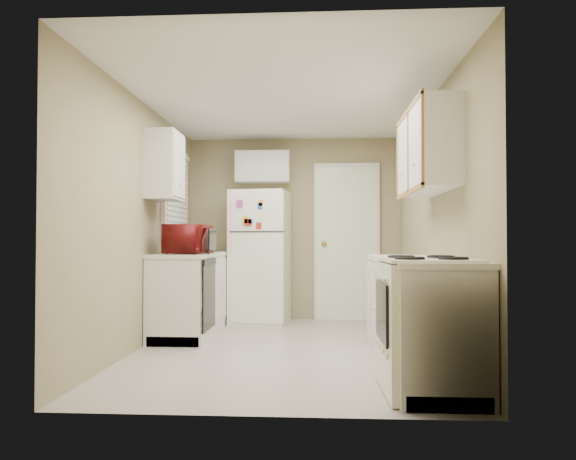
{
  "coord_description": "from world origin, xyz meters",
  "views": [
    {
      "loc": [
        0.3,
        -4.93,
        1.04
      ],
      "look_at": [
        0.0,
        0.5,
        1.15
      ],
      "focal_mm": 32.0,
      "sensor_mm": 36.0,
      "label": 1
    }
  ],
  "objects": [
    {
      "name": "left_counter",
      "position": [
        -1.1,
        0.9,
        0.45
      ],
      "size": [
        0.6,
        1.8,
        0.9
      ],
      "primitive_type": "cube",
      "color": "silver",
      "rests_on": "floor"
    },
    {
      "name": "microwave",
      "position": [
        -1.01,
        0.27,
        1.05
      ],
      "size": [
        0.56,
        0.34,
        0.36
      ],
      "primitive_type": "imported",
      "rotation": [
        0.0,
        0.0,
        1.49
      ],
      "color": "maroon",
      "rests_on": "left_counter"
    },
    {
      "name": "wall_front",
      "position": [
        0.0,
        -1.9,
        1.2
      ],
      "size": [
        2.8,
        2.8,
        0.0
      ],
      "primitive_type": "plane",
      "color": "tan",
      "rests_on": "floor"
    },
    {
      "name": "interior_door",
      "position": [
        0.7,
        1.86,
        1.02
      ],
      "size": [
        0.86,
        0.06,
        2.08
      ],
      "primitive_type": "cube",
      "color": "white",
      "rests_on": "floor"
    },
    {
      "name": "sink",
      "position": [
        -1.1,
        1.05,
        0.86
      ],
      "size": [
        0.54,
        0.74,
        0.16
      ],
      "primitive_type": "cube",
      "color": "gray",
      "rests_on": "left_counter"
    },
    {
      "name": "soap_bottle",
      "position": [
        -1.15,
        1.35,
        1.0
      ],
      "size": [
        0.1,
        0.1,
        0.21
      ],
      "primitive_type": "imported",
      "rotation": [
        0.0,
        0.0,
        -0.08
      ],
      "color": "silver",
      "rests_on": "left_counter"
    },
    {
      "name": "wall_back",
      "position": [
        0.0,
        1.9,
        1.2
      ],
      "size": [
        2.8,
        2.8,
        0.0
      ],
      "primitive_type": "plane",
      "color": "tan",
      "rests_on": "floor"
    },
    {
      "name": "refrigerator",
      "position": [
        -0.41,
        1.58,
        0.83
      ],
      "size": [
        0.76,
        0.74,
        1.67
      ],
      "primitive_type": "cube",
      "rotation": [
        0.0,
        0.0,
        -0.11
      ],
      "color": "white",
      "rests_on": "floor"
    },
    {
      "name": "cabinet_over_fridge",
      "position": [
        -0.4,
        1.75,
        2.0
      ],
      "size": [
        0.7,
        0.3,
        0.4
      ],
      "primitive_type": "cube",
      "color": "silver",
      "rests_on": "wall_back"
    },
    {
      "name": "dishwasher",
      "position": [
        -0.81,
        0.3,
        0.49
      ],
      "size": [
        0.03,
        0.58,
        0.72
      ],
      "primitive_type": "cube",
      "color": "black",
      "rests_on": "floor"
    },
    {
      "name": "upper_cabinet_left",
      "position": [
        -1.25,
        0.22,
        1.8
      ],
      "size": [
        0.3,
        0.45,
        0.7
      ],
      "primitive_type": "cube",
      "color": "silver",
      "rests_on": "wall_left"
    },
    {
      "name": "window_blinds",
      "position": [
        -1.36,
        1.05,
        1.6
      ],
      "size": [
        0.1,
        0.98,
        1.08
      ],
      "primitive_type": "cube",
      "color": "silver",
      "rests_on": "wall_left"
    },
    {
      "name": "upper_cabinet_right",
      "position": [
        1.25,
        -0.5,
        1.8
      ],
      "size": [
        0.3,
        1.2,
        0.7
      ],
      "primitive_type": "cube",
      "color": "silver",
      "rests_on": "wall_right"
    },
    {
      "name": "wall_right",
      "position": [
        1.4,
        0.0,
        1.2
      ],
      "size": [
        3.8,
        3.8,
        0.0
      ],
      "primitive_type": "plane",
      "color": "tan",
      "rests_on": "floor"
    },
    {
      "name": "right_counter",
      "position": [
        1.1,
        -0.8,
        0.45
      ],
      "size": [
        0.6,
        2.0,
        0.9
      ],
      "primitive_type": "cube",
      "color": "silver",
      "rests_on": "floor"
    },
    {
      "name": "stove",
      "position": [
        1.05,
        -1.37,
        0.45
      ],
      "size": [
        0.61,
        0.75,
        0.89
      ],
      "primitive_type": "cube",
      "rotation": [
        0.0,
        0.0,
        0.02
      ],
      "color": "white",
      "rests_on": "floor"
    },
    {
      "name": "floor",
      "position": [
        0.0,
        0.0,
        0.0
      ],
      "size": [
        3.8,
        3.8,
        0.0
      ],
      "primitive_type": "plane",
      "color": "beige",
      "rests_on": "ground"
    },
    {
      "name": "ceiling",
      "position": [
        0.0,
        0.0,
        2.4
      ],
      "size": [
        3.8,
        3.8,
        0.0
      ],
      "primitive_type": "plane",
      "color": "white",
      "rests_on": "floor"
    },
    {
      "name": "wall_left",
      "position": [
        -1.4,
        0.0,
        1.2
      ],
      "size": [
        3.8,
        3.8,
        0.0
      ],
      "primitive_type": "plane",
      "color": "tan",
      "rests_on": "floor"
    }
  ]
}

